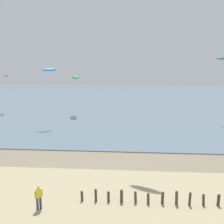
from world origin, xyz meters
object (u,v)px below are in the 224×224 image
Objects in this scene: kite_aloft_0 at (49,70)px; kite_aloft_4 at (6,76)px; kite_aloft_5 at (76,77)px; person_nearest_camera at (39,197)px.

kite_aloft_4 is at bearing 110.55° from kite_aloft_0.
kite_aloft_5 is (12.65, -1.42, -0.10)m from kite_aloft_4.
kite_aloft_0 reaches higher than kite_aloft_5.
kite_aloft_4 and kite_aloft_5 have the same top height.
person_nearest_camera is 0.50× the size of kite_aloft_5.
kite_aloft_0 is (-5.86, 23.81, 7.24)m from person_nearest_camera.
kite_aloft_4 is (-10.57, 9.68, -1.61)m from kite_aloft_0.
person_nearest_camera is 32.76m from kite_aloft_5.
kite_aloft_0 is 14.43m from kite_aloft_4.
kite_aloft_5 is (-3.78, 32.07, 5.53)m from person_nearest_camera.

